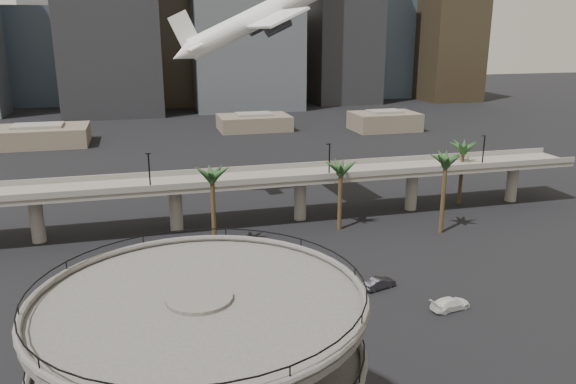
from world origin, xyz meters
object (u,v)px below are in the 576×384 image
object	(u,v)px
car_a	(224,361)
car_b	(379,283)
airborne_jet	(265,15)
car_c	(450,304)
overpass	(239,184)
parking_ramp	(203,382)

from	to	relation	value
car_a	car_b	bearing A→B (deg)	-32.03
airborne_jet	car_b	bearing A→B (deg)	-86.02
car_c	overpass	bearing A→B (deg)	17.01
car_a	car_c	xyz separation A→B (m)	(28.73, 5.18, 0.02)
airborne_jet	car_c	bearing A→B (deg)	-80.42
parking_ramp	airborne_jet	xyz separation A→B (m)	(20.88, 72.10, 25.89)
overpass	airborne_jet	size ratio (longest dim) A/B	3.56
overpass	airborne_jet	bearing A→B (deg)	58.97
parking_ramp	car_c	distance (m)	39.74
airborne_jet	car_b	xyz separation A→B (m)	(5.35, -43.18, -34.96)
overpass	car_a	size ratio (longest dim) A/B	30.10
car_a	parking_ramp	bearing A→B (deg)	-163.95
airborne_jet	car_a	bearing A→B (deg)	-110.27
overpass	car_b	size ratio (longest dim) A/B	28.09
car_a	car_c	bearing A→B (deg)	-51.26
car_a	car_b	distance (m)	26.04
car_b	airborne_jet	bearing A→B (deg)	-9.50
overpass	car_b	distance (m)	33.51
overpass	car_c	world-z (taller)	overpass
airborne_jet	car_a	size ratio (longest dim) A/B	8.45
airborne_jet	car_c	xyz separation A→B (m)	(11.41, -50.80, -34.97)
parking_ramp	car_b	world-z (taller)	parking_ramp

